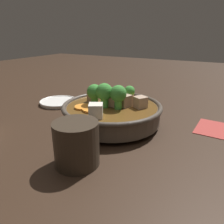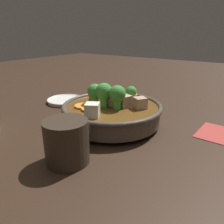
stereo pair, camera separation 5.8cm
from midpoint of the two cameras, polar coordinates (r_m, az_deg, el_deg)
name	(u,v)px [view 1 (the left image)]	position (r m, az deg, el deg)	size (l,w,h in m)	color
ground_plane	(112,124)	(0.59, -2.80, -3.28)	(3.00, 3.00, 0.00)	black
stirfry_bowl	(112,110)	(0.58, -2.88, 0.34)	(0.26, 0.26, 0.12)	#51473D
side_saucer	(59,102)	(0.79, -15.81, 2.55)	(0.13, 0.13, 0.01)	white
dark_mug	(77,143)	(0.42, -13.13, -8.05)	(0.11, 0.08, 0.08)	#33281E
napkin	(212,128)	(0.61, 22.34, -3.97)	(0.11, 0.08, 0.00)	#A33833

